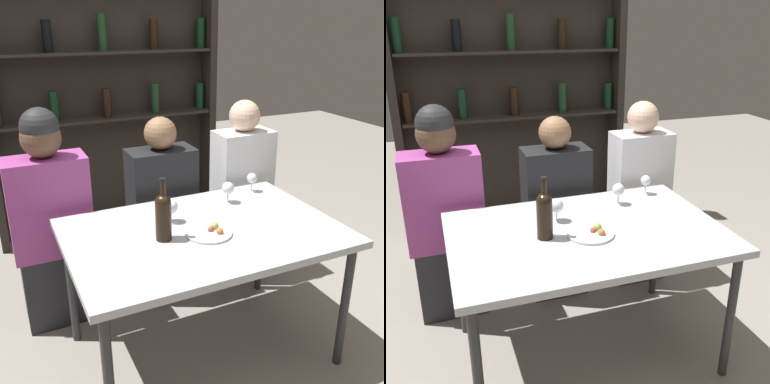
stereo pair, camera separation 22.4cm
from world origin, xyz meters
The scene contains 11 objects.
ground_plane centered at (0.00, 0.00, 0.00)m, with size 10.00×10.00×0.00m, color gray.
dining_table centered at (0.00, 0.00, 0.67)m, with size 1.32×0.88×0.73m.
wine_rack_wall centered at (0.00, 1.75, 1.14)m, with size 1.83×0.21×2.21m.
wine_bottle centered at (-0.21, -0.01, 0.86)m, with size 0.07×0.07×0.30m.
wine_glass_0 centered at (0.27, 0.25, 0.82)m, with size 0.07×0.07×0.12m.
wine_glass_1 centered at (0.48, 0.34, 0.81)m, with size 0.06×0.06×0.11m.
wine_glass_2 centered at (-0.11, 0.15, 0.81)m, with size 0.07×0.07×0.12m.
food_plate_0 centered at (0.01, -0.05, 0.74)m, with size 0.23×0.23×0.05m.
seated_person_left centered at (-0.64, 0.62, 0.62)m, with size 0.43×0.22×1.27m.
seated_person_center centered at (0.03, 0.62, 0.54)m, with size 0.40×0.22×1.16m.
seated_person_right centered at (0.59, 0.62, 0.58)m, with size 0.37×0.22×1.22m.
Camera 2 is at (-0.68, -1.84, 1.70)m, focal length 42.00 mm.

